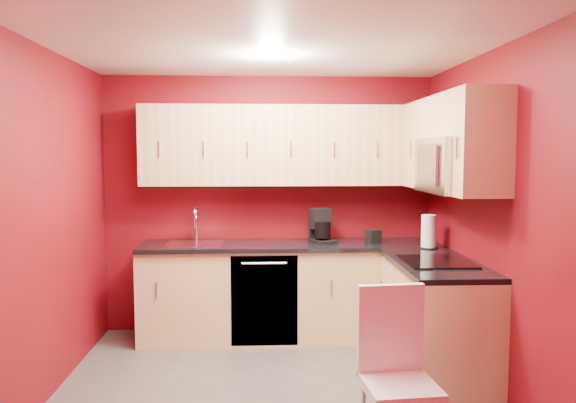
{
  "coord_description": "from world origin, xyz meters",
  "views": [
    {
      "loc": [
        -0.08,
        -4.02,
        1.75
      ],
      "look_at": [
        0.14,
        0.55,
        1.36
      ],
      "focal_mm": 35.0,
      "sensor_mm": 36.0,
      "label": 1
    }
  ],
  "objects": [
    {
      "name": "floor",
      "position": [
        0.0,
        0.0,
        0.0
      ],
      "size": [
        3.2,
        3.2,
        0.0
      ],
      "primitive_type": "plane",
      "color": "#54524F",
      "rests_on": "ground"
    },
    {
      "name": "ceiling",
      "position": [
        0.0,
        0.0,
        2.5
      ],
      "size": [
        3.2,
        3.2,
        0.0
      ],
      "primitive_type": "plane",
      "rotation": [
        3.14,
        0.0,
        0.0
      ],
      "color": "white",
      "rests_on": "wall_back"
    },
    {
      "name": "wall_back",
      "position": [
        0.0,
        1.5,
        1.25
      ],
      "size": [
        3.2,
        0.0,
        3.2
      ],
      "primitive_type": "plane",
      "rotation": [
        1.57,
        0.0,
        0.0
      ],
      "color": "maroon",
      "rests_on": "floor"
    },
    {
      "name": "wall_front",
      "position": [
        0.0,
        -1.5,
        1.25
      ],
      "size": [
        3.2,
        0.0,
        3.2
      ],
      "primitive_type": "plane",
      "rotation": [
        -1.57,
        0.0,
        0.0
      ],
      "color": "maroon",
      "rests_on": "floor"
    },
    {
      "name": "wall_left",
      "position": [
        -1.6,
        0.0,
        1.25
      ],
      "size": [
        0.0,
        3.0,
        3.0
      ],
      "primitive_type": "plane",
      "rotation": [
        1.57,
        0.0,
        1.57
      ],
      "color": "maroon",
      "rests_on": "floor"
    },
    {
      "name": "wall_right",
      "position": [
        1.6,
        0.0,
        1.25
      ],
      "size": [
        0.0,
        3.0,
        3.0
      ],
      "primitive_type": "plane",
      "rotation": [
        1.57,
        0.0,
        -1.57
      ],
      "color": "maroon",
      "rests_on": "floor"
    },
    {
      "name": "base_cabinets_back",
      "position": [
        0.2,
        1.2,
        0.43
      ],
      "size": [
        2.8,
        0.6,
        0.87
      ],
      "primitive_type": "cube",
      "color": "#ECCB87",
      "rests_on": "floor"
    },
    {
      "name": "base_cabinets_right",
      "position": [
        1.3,
        0.25,
        0.43
      ],
      "size": [
        0.6,
        1.3,
        0.87
      ],
      "primitive_type": "cube",
      "color": "#ECCB87",
      "rests_on": "floor"
    },
    {
      "name": "countertop_back",
      "position": [
        0.2,
        1.19,
        0.89
      ],
      "size": [
        2.8,
        0.63,
        0.04
      ],
      "primitive_type": "cube",
      "color": "black",
      "rests_on": "base_cabinets_back"
    },
    {
      "name": "countertop_right",
      "position": [
        1.29,
        0.23,
        0.89
      ],
      "size": [
        0.63,
        1.27,
        0.04
      ],
      "primitive_type": "cube",
      "color": "black",
      "rests_on": "base_cabinets_right"
    },
    {
      "name": "upper_cabinets_back",
      "position": [
        0.2,
        1.32,
        1.83
      ],
      "size": [
        2.8,
        0.35,
        0.75
      ],
      "primitive_type": "cube",
      "color": "#E1B57F",
      "rests_on": "wall_back"
    },
    {
      "name": "upper_cabinets_right",
      "position": [
        1.42,
        0.44,
        1.89
      ],
      "size": [
        0.35,
        1.55,
        0.75
      ],
      "color": "#E1B57F",
      "rests_on": "wall_right"
    },
    {
      "name": "microwave",
      "position": [
        1.39,
        0.2,
        1.66
      ],
      "size": [
        0.42,
        0.76,
        0.42
      ],
      "color": "silver",
      "rests_on": "upper_cabinets_right"
    },
    {
      "name": "cooktop",
      "position": [
        1.28,
        0.2,
        0.92
      ],
      "size": [
        0.5,
        0.55,
        0.01
      ],
      "primitive_type": "cube",
      "color": "black",
      "rests_on": "countertop_right"
    },
    {
      "name": "sink",
      "position": [
        -0.7,
        1.2,
        0.94
      ],
      "size": [
        0.52,
        0.42,
        0.35
      ],
      "color": "silver",
      "rests_on": "countertop_back"
    },
    {
      "name": "dishwasher_front",
      "position": [
        -0.05,
        0.91,
        0.43
      ],
      "size": [
        0.6,
        0.02,
        0.82
      ],
      "primitive_type": "cube",
      "color": "black",
      "rests_on": "base_cabinets_back"
    },
    {
      "name": "downlight",
      "position": [
        0.0,
        0.3,
        2.48
      ],
      "size": [
        0.2,
        0.2,
        0.01
      ],
      "primitive_type": "cylinder",
      "color": "white",
      "rests_on": "ceiling"
    },
    {
      "name": "coffee_maker",
      "position": [
        0.51,
        1.19,
        1.07
      ],
      "size": [
        0.28,
        0.31,
        0.32
      ],
      "primitive_type": null,
      "rotation": [
        0.0,
        0.0,
        0.4
      ],
      "color": "black",
      "rests_on": "countertop_back"
    },
    {
      "name": "napkin_holder",
      "position": [
        0.98,
        1.16,
        0.97
      ],
      "size": [
        0.15,
        0.15,
        0.13
      ],
      "primitive_type": null,
      "rotation": [
        0.0,
        0.0,
        0.32
      ],
      "color": "black",
      "rests_on": "countertop_back"
    },
    {
      "name": "paper_towel",
      "position": [
        1.41,
        0.85,
        1.06
      ],
      "size": [
        0.18,
        0.18,
        0.3
      ],
      "primitive_type": null,
      "rotation": [
        0.0,
        0.0,
        0.04
      ],
      "color": "white",
      "rests_on": "countertop_right"
    },
    {
      "name": "dining_chair",
      "position": [
        0.7,
        -0.99,
        0.49
      ],
      "size": [
        0.43,
        0.45,
        0.98
      ],
      "primitive_type": null,
      "rotation": [
        0.0,
        0.0,
        0.09
      ],
      "color": "white",
      "rests_on": "floor"
    }
  ]
}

